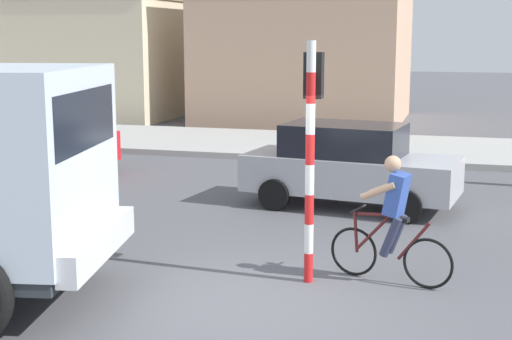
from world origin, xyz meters
TOP-DOWN VIEW (x-y plane):
  - ground_plane at (0.00, 0.00)m, footprint 120.00×120.00m
  - sidewalk_far at (0.00, 12.72)m, footprint 80.00×5.00m
  - cyclist at (1.43, 1.25)m, footprint 1.68×0.62m
  - traffic_light_pole at (0.37, 1.04)m, footprint 0.24×0.43m
  - car_red_near at (-7.82, 7.31)m, footprint 4.27×2.50m
  - car_far_side at (0.21, 5.53)m, footprint 4.19×2.28m
  - building_corner_left at (-12.42, 18.76)m, footprint 7.45×5.47m
  - building_mid_block at (-3.66, 19.90)m, footprint 7.54×7.08m

SIDE VIEW (x-z plane):
  - ground_plane at x=0.00m, z-range 0.00..0.00m
  - sidewalk_far at x=0.00m, z-range 0.00..0.16m
  - car_red_near at x=-7.82m, z-range 0.02..1.62m
  - car_far_side at x=0.21m, z-range 0.02..1.62m
  - cyclist at x=1.43m, z-range 0.00..1.72m
  - traffic_light_pole at x=0.37m, z-range 0.47..3.67m
  - building_corner_left at x=-12.42m, z-range 0.00..4.76m
  - building_mid_block at x=-3.66m, z-range 0.00..5.33m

